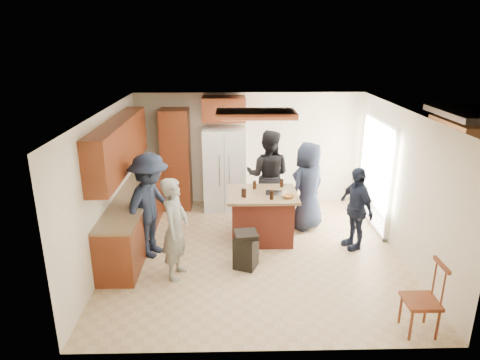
{
  "coord_description": "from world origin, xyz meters",
  "views": [
    {
      "loc": [
        -0.42,
        -6.77,
        3.65
      ],
      "look_at": [
        -0.25,
        0.63,
        1.15
      ],
      "focal_mm": 32.0,
      "sensor_mm": 36.0,
      "label": 1
    }
  ],
  "objects_px": {
    "person_behind_right": "(308,186)",
    "kitchen_island": "(262,216)",
    "person_counter": "(150,206)",
    "person_behind_left": "(268,176)",
    "person_side_right": "(356,208)",
    "trash_bin": "(246,250)",
    "refrigerator": "(225,169)",
    "spindle_chair": "(423,301)",
    "person_front_left": "(175,229)"
  },
  "relations": [
    {
      "from": "kitchen_island",
      "to": "person_behind_right",
      "type": "bearing_deg",
      "value": 28.43
    },
    {
      "from": "person_counter",
      "to": "spindle_chair",
      "type": "relative_size",
      "value": 1.84
    },
    {
      "from": "kitchen_island",
      "to": "spindle_chair",
      "type": "xyz_separation_m",
      "value": [
        1.86,
        -2.7,
        -0.02
      ]
    },
    {
      "from": "trash_bin",
      "to": "person_behind_right",
      "type": "bearing_deg",
      "value": 50.4
    },
    {
      "from": "person_behind_right",
      "to": "person_side_right",
      "type": "bearing_deg",
      "value": 88.93
    },
    {
      "from": "person_counter",
      "to": "person_behind_left",
      "type": "bearing_deg",
      "value": -30.16
    },
    {
      "from": "refrigerator",
      "to": "spindle_chair",
      "type": "bearing_deg",
      "value": -59.2
    },
    {
      "from": "person_behind_right",
      "to": "person_behind_left",
      "type": "bearing_deg",
      "value": -74.33
    },
    {
      "from": "person_behind_left",
      "to": "refrigerator",
      "type": "bearing_deg",
      "value": -19.43
    },
    {
      "from": "person_behind_left",
      "to": "kitchen_island",
      "type": "distance_m",
      "value": 1.11
    },
    {
      "from": "person_behind_right",
      "to": "trash_bin",
      "type": "height_order",
      "value": "person_behind_right"
    },
    {
      "from": "person_behind_right",
      "to": "kitchen_island",
      "type": "bearing_deg",
      "value": -12.91
    },
    {
      "from": "person_front_left",
      "to": "person_behind_right",
      "type": "xyz_separation_m",
      "value": [
        2.37,
        1.76,
        0.05
      ]
    },
    {
      "from": "kitchen_island",
      "to": "trash_bin",
      "type": "distance_m",
      "value": 1.08
    },
    {
      "from": "person_counter",
      "to": "refrigerator",
      "type": "distance_m",
      "value": 2.46
    },
    {
      "from": "person_front_left",
      "to": "person_behind_right",
      "type": "relative_size",
      "value": 0.94
    },
    {
      "from": "person_side_right",
      "to": "trash_bin",
      "type": "distance_m",
      "value": 2.13
    },
    {
      "from": "person_behind_left",
      "to": "spindle_chair",
      "type": "height_order",
      "value": "person_behind_left"
    },
    {
      "from": "person_behind_right",
      "to": "refrigerator",
      "type": "xyz_separation_m",
      "value": [
        -1.63,
        1.08,
        0.02
      ]
    },
    {
      "from": "person_behind_left",
      "to": "person_side_right",
      "type": "distance_m",
      "value": 1.97
    },
    {
      "from": "refrigerator",
      "to": "kitchen_island",
      "type": "xyz_separation_m",
      "value": [
        0.7,
        -1.59,
        -0.43
      ]
    },
    {
      "from": "person_counter",
      "to": "refrigerator",
      "type": "height_order",
      "value": "person_counter"
    },
    {
      "from": "person_front_left",
      "to": "person_behind_right",
      "type": "height_order",
      "value": "person_behind_right"
    },
    {
      "from": "trash_bin",
      "to": "spindle_chair",
      "type": "xyz_separation_m",
      "value": [
        2.19,
        -1.68,
        0.13
      ]
    },
    {
      "from": "person_behind_right",
      "to": "trash_bin",
      "type": "relative_size",
      "value": 2.78
    },
    {
      "from": "refrigerator",
      "to": "trash_bin",
      "type": "bearing_deg",
      "value": -81.91
    },
    {
      "from": "refrigerator",
      "to": "trash_bin",
      "type": "distance_m",
      "value": 2.7
    },
    {
      "from": "spindle_chair",
      "to": "person_behind_right",
      "type": "bearing_deg",
      "value": 106.12
    },
    {
      "from": "person_front_left",
      "to": "person_counter",
      "type": "xyz_separation_m",
      "value": [
        -0.5,
        0.72,
        0.09
      ]
    },
    {
      "from": "person_front_left",
      "to": "kitchen_island",
      "type": "xyz_separation_m",
      "value": [
        1.44,
        1.26,
        -0.35
      ]
    },
    {
      "from": "person_behind_right",
      "to": "trash_bin",
      "type": "distance_m",
      "value": 2.05
    },
    {
      "from": "person_behind_right",
      "to": "person_side_right",
      "type": "distance_m",
      "value": 1.11
    },
    {
      "from": "person_behind_left",
      "to": "person_behind_right",
      "type": "distance_m",
      "value": 0.88
    },
    {
      "from": "person_side_right",
      "to": "kitchen_island",
      "type": "height_order",
      "value": "person_side_right"
    },
    {
      "from": "person_front_left",
      "to": "trash_bin",
      "type": "xyz_separation_m",
      "value": [
        1.11,
        0.24,
        -0.5
      ]
    },
    {
      "from": "person_behind_left",
      "to": "kitchen_island",
      "type": "bearing_deg",
      "value": 93.46
    },
    {
      "from": "spindle_chair",
      "to": "person_side_right",
      "type": "bearing_deg",
      "value": 95.18
    },
    {
      "from": "person_behind_left",
      "to": "person_side_right",
      "type": "bearing_deg",
      "value": 152.36
    },
    {
      "from": "person_front_left",
      "to": "refrigerator",
      "type": "height_order",
      "value": "refrigerator"
    },
    {
      "from": "person_front_left",
      "to": "person_side_right",
      "type": "distance_m",
      "value": 3.22
    },
    {
      "from": "person_front_left",
      "to": "trash_bin",
      "type": "height_order",
      "value": "person_front_left"
    },
    {
      "from": "person_front_left",
      "to": "spindle_chair",
      "type": "xyz_separation_m",
      "value": [
        3.29,
        -1.45,
        -0.37
      ]
    },
    {
      "from": "person_front_left",
      "to": "person_behind_left",
      "type": "relative_size",
      "value": 0.87
    },
    {
      "from": "person_side_right",
      "to": "kitchen_island",
      "type": "distance_m",
      "value": 1.7
    },
    {
      "from": "person_front_left",
      "to": "person_behind_right",
      "type": "bearing_deg",
      "value": -41.48
    },
    {
      "from": "person_side_right",
      "to": "person_behind_left",
      "type": "bearing_deg",
      "value": -150.92
    },
    {
      "from": "person_front_left",
      "to": "refrigerator",
      "type": "xyz_separation_m",
      "value": [
        0.74,
        2.85,
        0.08
      ]
    },
    {
      "from": "person_behind_right",
      "to": "refrigerator",
      "type": "distance_m",
      "value": 1.96
    },
    {
      "from": "person_counter",
      "to": "kitchen_island",
      "type": "xyz_separation_m",
      "value": [
        1.94,
        0.53,
        -0.44
      ]
    },
    {
      "from": "person_behind_left",
      "to": "refrigerator",
      "type": "distance_m",
      "value": 1.08
    }
  ]
}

